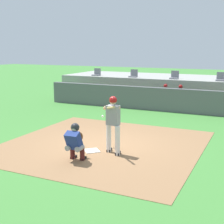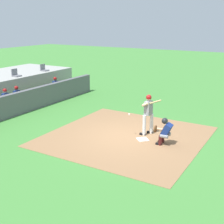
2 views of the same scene
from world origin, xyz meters
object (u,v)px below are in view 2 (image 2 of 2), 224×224
at_px(dugout_player_1, 19,97).
at_px(stadium_seat_4, 44,69).
at_px(stadium_seat_3, 16,74).
at_px(dugout_player_0, 7,100).
at_px(dugout_player_2, 57,87).
at_px(catcher_crouched, 164,130).
at_px(home_plate, 143,139).
at_px(batter_at_plate, 148,112).

height_order(dugout_player_1, stadium_seat_4, stadium_seat_4).
relative_size(dugout_player_1, stadium_seat_3, 2.71).
relative_size(dugout_player_0, dugout_player_1, 1.00).
xyz_separation_m(dugout_player_2, stadium_seat_4, (1.06, 2.03, 0.86)).
distance_m(catcher_crouched, stadium_seat_4, 12.31).
height_order(home_plate, batter_at_plate, batter_at_plate).
xyz_separation_m(catcher_crouched, stadium_seat_4, (5.22, 11.12, 0.93)).
distance_m(catcher_crouched, dugout_player_1, 9.12).
bearing_deg(dugout_player_2, catcher_crouched, -114.63).
bearing_deg(dugout_player_0, stadium_seat_3, 38.20).
distance_m(dugout_player_1, dugout_player_2, 3.32).
relative_size(catcher_crouched, stadium_seat_3, 4.15).
height_order(catcher_crouched, dugout_player_0, dugout_player_0).
relative_size(stadium_seat_3, stadium_seat_4, 1.00).
xyz_separation_m(dugout_player_0, dugout_player_1, (0.81, 0.00, 0.00)).
bearing_deg(dugout_player_2, batter_at_plate, -113.21).
bearing_deg(dugout_player_1, dugout_player_2, 0.00).
xyz_separation_m(dugout_player_0, stadium_seat_3, (2.59, 2.03, 0.86)).
distance_m(home_plate, catcher_crouched, 1.10).
xyz_separation_m(dugout_player_1, stadium_seat_4, (4.37, 2.03, 0.86)).
xyz_separation_m(batter_at_plate, dugout_player_0, (-0.68, 8.05, -0.36)).
distance_m(dugout_player_0, dugout_player_1, 0.81).
distance_m(batter_at_plate, stadium_seat_4, 11.06).
relative_size(home_plate, dugout_player_1, 0.34).
bearing_deg(stadium_seat_4, dugout_player_0, -158.58).
bearing_deg(dugout_player_0, stadium_seat_4, 21.42).
height_order(batter_at_plate, stadium_seat_4, stadium_seat_4).
xyz_separation_m(home_plate, stadium_seat_3, (2.60, 10.18, 1.51)).
xyz_separation_m(home_plate, catcher_crouched, (-0.02, -0.94, 0.59)).
bearing_deg(stadium_seat_4, stadium_seat_3, 180.00).
xyz_separation_m(catcher_crouched, stadium_seat_3, (2.62, 11.12, 0.93)).
bearing_deg(catcher_crouched, stadium_seat_3, 76.74).
relative_size(catcher_crouched, stadium_seat_4, 4.15).
xyz_separation_m(catcher_crouched, dugout_player_2, (4.16, 9.08, 0.06)).
relative_size(home_plate, stadium_seat_3, 0.92).
distance_m(dugout_player_0, stadium_seat_4, 5.64).
xyz_separation_m(dugout_player_1, dugout_player_2, (3.32, 0.00, 0.00)).
bearing_deg(home_plate, batter_at_plate, 7.38).
bearing_deg(catcher_crouched, dugout_player_2, 65.37).
bearing_deg(dugout_player_1, catcher_crouched, -95.33).
relative_size(batter_at_plate, stadium_seat_4, 3.76).
height_order(catcher_crouched, dugout_player_2, dugout_player_2).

